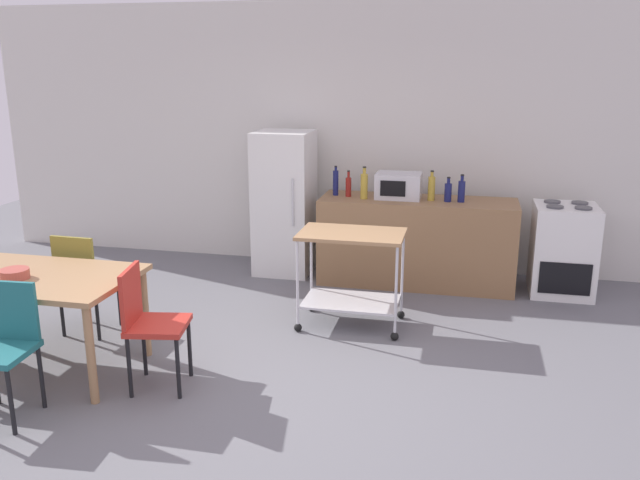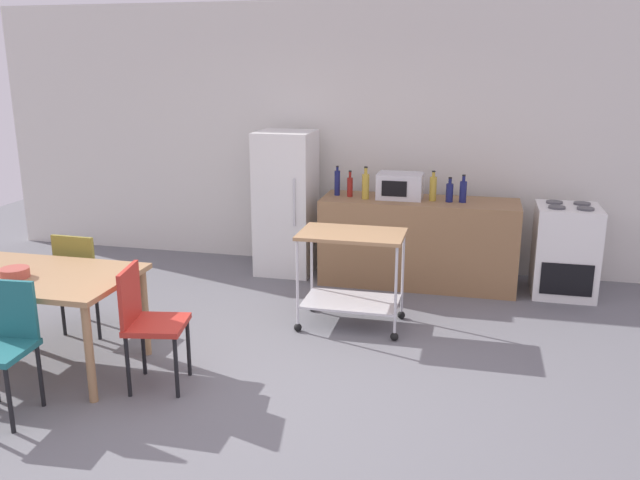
{
  "view_description": "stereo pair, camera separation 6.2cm",
  "coord_description": "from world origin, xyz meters",
  "px_view_note": "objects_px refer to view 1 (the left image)",
  "views": [
    {
      "loc": [
        1.38,
        -4.06,
        2.27
      ],
      "look_at": [
        0.19,
        1.2,
        0.8
      ],
      "focal_mm": 36.97,
      "sensor_mm": 36.0,
      "label": 1
    },
    {
      "loc": [
        1.44,
        -4.05,
        2.27
      ],
      "look_at": [
        0.19,
        1.2,
        0.8
      ],
      "focal_mm": 36.97,
      "sensor_mm": 36.0,
      "label": 2
    }
  ],
  "objects_px": {
    "stove_oven": "(563,250)",
    "kitchen_cart": "(351,263)",
    "refrigerator": "(285,203)",
    "bottle_vinegar": "(364,186)",
    "bottle_hot_sauce": "(431,188)",
    "bottle_wine": "(348,186)",
    "chair_teal": "(3,341)",
    "dining_table": "(32,285)",
    "bottle_olive_oil": "(448,192)",
    "microwave": "(399,186)",
    "chair_red": "(149,319)",
    "bottle_soy_sauce": "(336,182)",
    "chair_olive": "(83,276)",
    "fruit_bowl": "(14,274)",
    "bottle_soda": "(461,191)"
  },
  "relations": [
    {
      "from": "stove_oven",
      "to": "kitchen_cart",
      "type": "relative_size",
      "value": 1.01
    },
    {
      "from": "stove_oven",
      "to": "refrigerator",
      "type": "distance_m",
      "value": 2.92
    },
    {
      "from": "bottle_vinegar",
      "to": "bottle_hot_sauce",
      "type": "distance_m",
      "value": 0.68
    },
    {
      "from": "kitchen_cart",
      "to": "bottle_wine",
      "type": "xyz_separation_m",
      "value": [
        -0.27,
        1.27,
        0.44
      ]
    },
    {
      "from": "chair_teal",
      "to": "refrigerator",
      "type": "height_order",
      "value": "refrigerator"
    },
    {
      "from": "dining_table",
      "to": "kitchen_cart",
      "type": "distance_m",
      "value": 2.55
    },
    {
      "from": "dining_table",
      "to": "bottle_olive_oil",
      "type": "bearing_deg",
      "value": 41.8
    },
    {
      "from": "microwave",
      "to": "chair_red",
      "type": "bearing_deg",
      "value": -117.69
    },
    {
      "from": "dining_table",
      "to": "bottle_soy_sauce",
      "type": "relative_size",
      "value": 4.83
    },
    {
      "from": "microwave",
      "to": "refrigerator",
      "type": "bearing_deg",
      "value": 176.78
    },
    {
      "from": "chair_red",
      "to": "bottle_soy_sauce",
      "type": "distance_m",
      "value": 2.91
    },
    {
      "from": "bottle_soy_sauce",
      "to": "bottle_hot_sauce",
      "type": "height_order",
      "value": "bottle_soy_sauce"
    },
    {
      "from": "bottle_hot_sauce",
      "to": "chair_olive",
      "type": "bearing_deg",
      "value": -144.73
    },
    {
      "from": "refrigerator",
      "to": "bottle_soy_sauce",
      "type": "height_order",
      "value": "refrigerator"
    },
    {
      "from": "fruit_bowl",
      "to": "chair_red",
      "type": "bearing_deg",
      "value": 1.45
    },
    {
      "from": "bottle_wine",
      "to": "microwave",
      "type": "bearing_deg",
      "value": 3.44
    },
    {
      "from": "chair_red",
      "to": "chair_olive",
      "type": "xyz_separation_m",
      "value": [
        -0.98,
        0.75,
        0.0
      ]
    },
    {
      "from": "chair_red",
      "to": "microwave",
      "type": "distance_m",
      "value": 3.15
    },
    {
      "from": "kitchen_cart",
      "to": "bottle_soy_sauce",
      "type": "relative_size",
      "value": 2.93
    },
    {
      "from": "chair_olive",
      "to": "bottle_vinegar",
      "type": "xyz_separation_m",
      "value": [
        2.08,
        1.88,
        0.52
      ]
    },
    {
      "from": "bottle_hot_sauce",
      "to": "stove_oven",
      "type": "bearing_deg",
      "value": 1.47
    },
    {
      "from": "chair_teal",
      "to": "fruit_bowl",
      "type": "xyz_separation_m",
      "value": [
        -0.28,
        0.54,
        0.27
      ]
    },
    {
      "from": "refrigerator",
      "to": "bottle_vinegar",
      "type": "bearing_deg",
      "value": -11.52
    },
    {
      "from": "bottle_hot_sauce",
      "to": "bottle_olive_oil",
      "type": "bearing_deg",
      "value": -5.8
    },
    {
      "from": "dining_table",
      "to": "stove_oven",
      "type": "xyz_separation_m",
      "value": [
        4.07,
        2.66,
        -0.22
      ]
    },
    {
      "from": "chair_teal",
      "to": "fruit_bowl",
      "type": "height_order",
      "value": "chair_teal"
    },
    {
      "from": "microwave",
      "to": "bottle_olive_oil",
      "type": "distance_m",
      "value": 0.51
    },
    {
      "from": "chair_red",
      "to": "fruit_bowl",
      "type": "bearing_deg",
      "value": 81.14
    },
    {
      "from": "bottle_soy_sauce",
      "to": "microwave",
      "type": "xyz_separation_m",
      "value": [
        0.66,
        -0.01,
        -0.01
      ]
    },
    {
      "from": "fruit_bowl",
      "to": "stove_oven",
      "type": "bearing_deg",
      "value": 33.84
    },
    {
      "from": "bottle_wine",
      "to": "bottle_vinegar",
      "type": "bearing_deg",
      "value": -24.87
    },
    {
      "from": "stove_oven",
      "to": "bottle_soy_sauce",
      "type": "distance_m",
      "value": 2.39
    },
    {
      "from": "microwave",
      "to": "bottle_soda",
      "type": "height_order",
      "value": "bottle_soda"
    },
    {
      "from": "chair_olive",
      "to": "fruit_bowl",
      "type": "bearing_deg",
      "value": 88.77
    },
    {
      "from": "kitchen_cart",
      "to": "fruit_bowl",
      "type": "height_order",
      "value": "kitchen_cart"
    },
    {
      "from": "chair_olive",
      "to": "bottle_olive_oil",
      "type": "distance_m",
      "value": 3.54
    },
    {
      "from": "microwave",
      "to": "bottle_hot_sauce",
      "type": "distance_m",
      "value": 0.34
    },
    {
      "from": "bottle_vinegar",
      "to": "bottle_soda",
      "type": "relative_size",
      "value": 1.19
    },
    {
      "from": "dining_table",
      "to": "microwave",
      "type": "bearing_deg",
      "value": 47.9
    },
    {
      "from": "bottle_hot_sauce",
      "to": "bottle_vinegar",
      "type": "bearing_deg",
      "value": -174.21
    },
    {
      "from": "chair_olive",
      "to": "bottle_soda",
      "type": "relative_size",
      "value": 3.19
    },
    {
      "from": "chair_teal",
      "to": "bottle_wine",
      "type": "relative_size",
      "value": 3.26
    },
    {
      "from": "chair_teal",
      "to": "refrigerator",
      "type": "xyz_separation_m",
      "value": [
        0.94,
        3.38,
        0.26
      ]
    },
    {
      "from": "stove_oven",
      "to": "chair_teal",
      "type": "bearing_deg",
      "value": -139.33
    },
    {
      "from": "chair_teal",
      "to": "chair_red",
      "type": "distance_m",
      "value": 0.93
    },
    {
      "from": "microwave",
      "to": "bottle_hot_sauce",
      "type": "xyz_separation_m",
      "value": [
        0.34,
        -0.05,
        -0.0
      ]
    },
    {
      "from": "stove_oven",
      "to": "chair_olive",
      "type": "bearing_deg",
      "value": -154.06
    },
    {
      "from": "chair_teal",
      "to": "bottle_olive_oil",
      "type": "relative_size",
      "value": 3.57
    },
    {
      "from": "chair_olive",
      "to": "refrigerator",
      "type": "bearing_deg",
      "value": -117.85
    },
    {
      "from": "kitchen_cart",
      "to": "fruit_bowl",
      "type": "distance_m",
      "value": 2.66
    }
  ]
}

